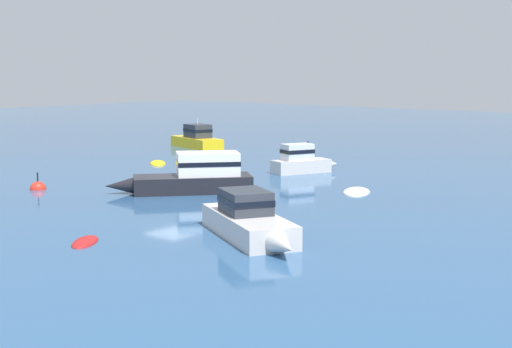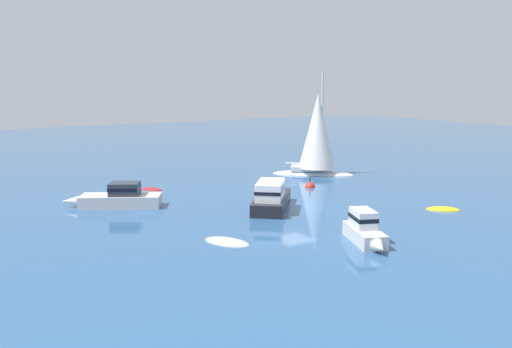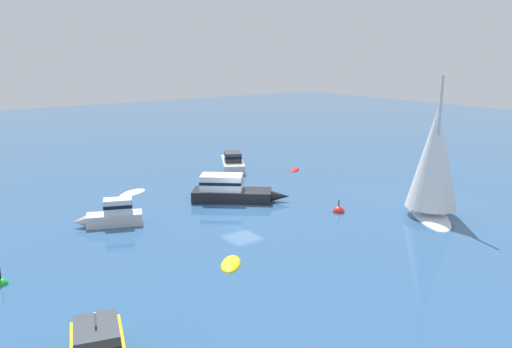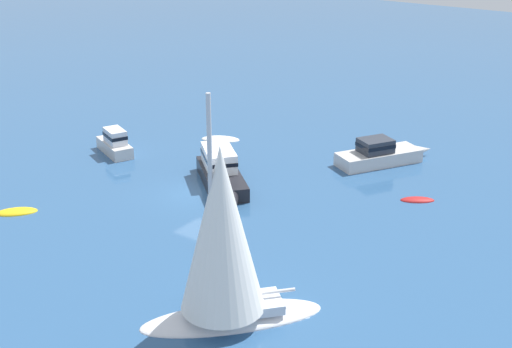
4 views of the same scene
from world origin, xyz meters
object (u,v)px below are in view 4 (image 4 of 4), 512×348
Objects in this scene: cabin_cruiser at (114,143)px; motor_cruiser_1 at (221,171)px; dinghy_1 at (16,212)px; cabin_cruiser_1 at (381,154)px; tender at (417,200)px; sloop at (223,243)px; mooring_buoy at (206,249)px; dinghy at (220,139)px.

motor_cruiser_1 reaches higher than cabin_cruiser.
cabin_cruiser_1 is (-13.10, -19.12, 0.67)m from dinghy_1.
cabin_cruiser reaches higher than tender.
motor_cruiser_1 is at bearing -11.47° from tender.
motor_cruiser_1 is at bearing -157.37° from cabin_cruiser.
sloop is 7.39m from mooring_buoy.
sloop is 16.81m from tender.
sloop reaches higher than dinghy_1.
tender is 13.45m from mooring_buoy.
cabin_cruiser is 1.86× the size of dinghy_1.
dinghy is at bearing -100.11° from sloop.
cabin_cruiser is 20.93m from tender.
tender is (-17.61, -14.89, 0.00)m from dinghy_1.
mooring_buoy is (6.14, 11.96, 0.00)m from tender.
motor_cruiser_1 is 0.99× the size of cabin_cruiser_1.
dinghy_1 is 0.36× the size of motor_cruiser_1.
cabin_cruiser is 0.45× the size of sloop.
dinghy_1 is at bearing -83.36° from motor_cruiser_1.
cabin_cruiser_1 is at bearing -95.74° from mooring_buoy.
motor_cruiser_1 is at bearing -100.07° from sloop.
dinghy_1 is at bearing 57.96° from dinghy.
dinghy_1 is 16.64m from sloop.
dinghy is 0.31× the size of sloop.
dinghy_1 is 23.18m from cabin_cruiser_1.
cabin_cruiser_1 is 16.28m from mooring_buoy.
tender is at bearing -144.34° from sloop.
cabin_cruiser_1 is at bearing 7.30° from dinghy_1.
cabin_cruiser is at bearing -22.30° from tender.
tender is at bearing 64.67° from motor_cruiser_1.
sloop is 21.02m from cabin_cruiser_1.
motor_cruiser_1 is (-5.36, 6.58, 0.85)m from dinghy.
cabin_cruiser_1 is (4.52, -4.23, 0.67)m from tender.
cabin_cruiser is 10.50m from dinghy_1.
dinghy_1 is at bearing 14.32° from mooring_buoy.
dinghy_1 is 1.82× the size of mooring_buoy.
tender is (-20.36, -4.78, -0.73)m from cabin_cruiser.
sloop is (-18.92, 11.56, 2.91)m from cabin_cruiser.
mooring_buoy is at bearing -15.99° from motor_cruiser_1.
motor_cruiser_1 is 3.19× the size of tender.
dinghy is 11.96m from cabin_cruiser_1.
cabin_cruiser_1 is (3.08, -20.58, -2.97)m from sloop.
motor_cruiser_1 is at bearing 175.06° from cabin_cruiser_1.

